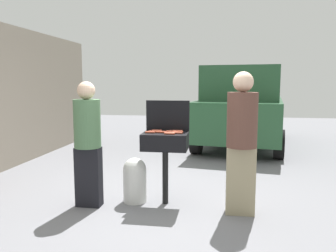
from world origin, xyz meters
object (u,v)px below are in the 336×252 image
Objects in this scene: hot_dog_11 at (166,132)px; parked_minivan at (243,106)px; hot_dog_7 at (174,132)px; hot_dog_4 at (157,131)px; hot_dog_6 at (170,133)px; hot_dog_9 at (152,132)px; hot_dog_12 at (178,131)px; hot_dog_5 at (177,133)px; hot_dog_8 at (178,132)px; hot_dog_1 at (157,131)px; hot_dog_2 at (171,131)px; hot_dog_0 at (169,134)px; person_right at (242,138)px; hot_dog_10 at (150,132)px; hot_dog_13 at (154,131)px; hot_dog_3 at (161,132)px; person_left at (88,140)px; propane_tank at (135,179)px; bbq_grill at (165,144)px.

hot_dog_11 is 0.03× the size of parked_minivan.
parked_minivan is at bearing 75.68° from hot_dog_7.
hot_dog_4 and hot_dog_7 have the same top height.
hot_dog_6 is 0.27m from hot_dog_9.
hot_dog_12 is (0.08, 0.21, 0.00)m from hot_dog_6.
hot_dog_5 is 0.06m from hot_dog_8.
hot_dog_2 is (0.20, 0.02, 0.00)m from hot_dog_1.
hot_dog_4 is at bearing 154.51° from hot_dog_7.
hot_dog_0 is 0.07× the size of person_right.
hot_dog_8 is (0.05, 0.04, 0.00)m from hot_dog_7.
hot_dog_10 is 0.09m from hot_dog_13.
hot_dog_2 and hot_dog_11 have the same top height.
hot_dog_10 is (-0.37, -0.07, 0.00)m from hot_dog_8.
hot_dog_12 is at bearing 10.79° from hot_dog_1.
hot_dog_4 is 0.03× the size of parked_minivan.
hot_dog_11 is 1.00× the size of hot_dog_12.
hot_dog_3 is 0.97m from person_left.
person_left is at bearing -167.15° from hot_dog_3.
hot_dog_9 is at bearing -160.56° from hot_dog_12.
propane_tank is (-0.30, -0.06, -0.66)m from hot_dog_1.
hot_dog_0 is 1.00× the size of hot_dog_6.
person_left reaches higher than hot_dog_5.
hot_dog_0 is at bearing -60.87° from bbq_grill.
hot_dog_1 is at bearing 131.91° from hot_dog_3.
hot_dog_11 is (0.06, 0.03, 0.00)m from hot_dog_3.
hot_dog_3 is at bearing -178.65° from hot_dog_7.
hot_dog_4 is 1.16m from person_right.
hot_dog_13 is at bearing -167.51° from hot_dog_2.
hot_dog_10 is (-0.06, -0.16, 0.00)m from hot_dog_4.
hot_dog_0 is at bearing -27.58° from hot_dog_9.
person_left is at bearing -174.19° from hot_dog_0.
parked_minivan is at bearing 74.23° from bbq_grill.
hot_dog_9 is 1.00× the size of hot_dog_11.
person_right is 4.86m from parked_minivan.
bbq_grill is 0.16m from hot_dog_11.
person_left is (-0.56, -0.24, 0.57)m from propane_tank.
parked_minivan reaches higher than hot_dog_8.
hot_dog_6 is at bearing -21.34° from hot_dog_9.
hot_dog_6 and hot_dog_10 have the same top height.
person_right is (1.14, -0.24, -0.02)m from hot_dog_13.
hot_dog_4 is (-0.20, 0.23, 0.00)m from hot_dog_0.
hot_dog_3 is 4.85m from parked_minivan.
hot_dog_12 is (0.08, 0.24, 0.00)m from hot_dog_0.
hot_dog_12 is at bearing 15.62° from hot_dog_13.
hot_dog_0 is at bearing -34.51° from hot_dog_13.
hot_dog_0 is at bearing -44.17° from hot_dog_1.
parked_minivan reaches higher than person_left.
person_left is (-1.16, -0.25, -0.09)m from hot_dog_8.
hot_dog_1 is 0.26m from hot_dog_7.
hot_dog_3 and hot_dog_5 have the same top height.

